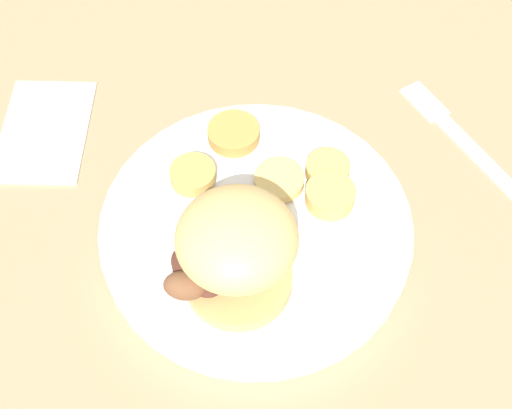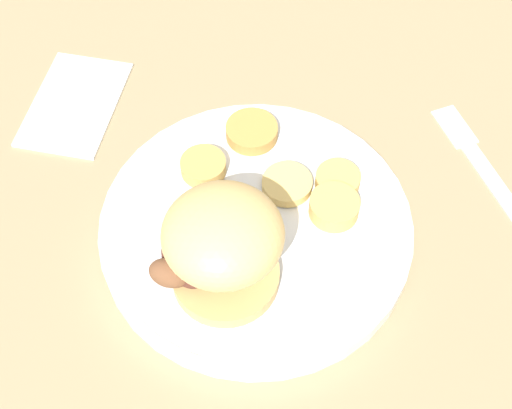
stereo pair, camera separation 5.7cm
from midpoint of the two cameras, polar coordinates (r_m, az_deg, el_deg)
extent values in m
plane|color=#937F5B|center=(0.61, -2.67, -2.62)|extent=(4.00, 4.00, 0.00)
cylinder|color=white|center=(0.60, -2.71, -2.14)|extent=(0.26, 0.26, 0.02)
torus|color=white|center=(0.59, -2.74, -1.72)|extent=(0.26, 0.26, 0.01)
cylinder|color=tan|center=(0.56, -4.34, -6.19)|extent=(0.08, 0.08, 0.01)
ellipsoid|color=brown|center=(0.54, -4.19, -4.86)|extent=(0.04, 0.04, 0.02)
ellipsoid|color=brown|center=(0.54, -8.75, -6.68)|extent=(0.04, 0.04, 0.02)
ellipsoid|color=#4C281E|center=(0.54, -7.76, -5.56)|extent=(0.04, 0.06, 0.01)
ellipsoid|color=brown|center=(0.54, -4.71, -5.64)|extent=(0.03, 0.04, 0.01)
ellipsoid|color=#DBB26B|center=(0.50, -4.78, -2.97)|extent=(0.09, 0.09, 0.05)
cylinder|color=tan|center=(0.59, 3.25, 0.53)|extent=(0.04, 0.04, 0.02)
cylinder|color=#DBB766|center=(0.61, -0.80, 1.78)|extent=(0.04, 0.04, 0.01)
cylinder|color=tan|center=(0.61, -7.72, 2.19)|extent=(0.04, 0.04, 0.01)
cylinder|color=#BC8942|center=(0.64, -4.36, 5.52)|extent=(0.05, 0.05, 0.01)
cylinder|color=tan|center=(0.61, 3.13, 2.66)|extent=(0.04, 0.04, 0.01)
cube|color=silver|center=(0.67, 15.43, 3.31)|extent=(0.02, 0.12, 0.00)
cube|color=silver|center=(0.71, 11.13, 7.96)|extent=(0.03, 0.05, 0.00)
cube|color=white|center=(0.71, -18.80, 5.54)|extent=(0.13, 0.15, 0.01)
camera|label=1|loc=(0.03, -92.87, -4.27)|focal=50.00mm
camera|label=2|loc=(0.03, 87.13, 4.27)|focal=50.00mm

